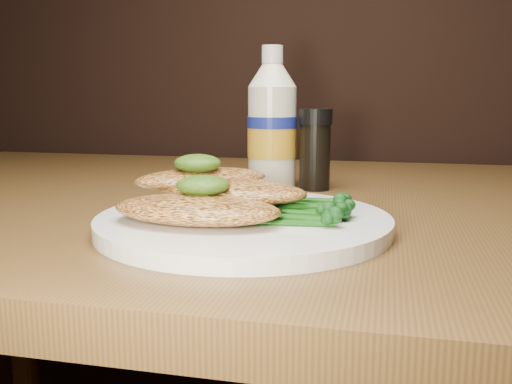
# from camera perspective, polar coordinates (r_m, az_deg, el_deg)

# --- Properties ---
(plate) EXTENTS (0.29, 0.29, 0.01)m
(plate) POSITION_cam_1_polar(r_m,az_deg,el_deg) (0.55, -1.24, -3.10)
(plate) COLOR white
(plate) RESTS_ON dining_table
(chicken_front) EXTENTS (0.16, 0.09, 0.03)m
(chicken_front) POSITION_cam_1_polar(r_m,az_deg,el_deg) (0.52, -6.01, -1.75)
(chicken_front) COLOR #D68B44
(chicken_front) RESTS_ON plate
(chicken_mid) EXTENTS (0.16, 0.10, 0.02)m
(chicken_mid) POSITION_cam_1_polar(r_m,az_deg,el_deg) (0.57, -2.43, 0.11)
(chicken_mid) COLOR #D68B44
(chicken_mid) RESTS_ON plate
(chicken_back) EXTENTS (0.16, 0.14, 0.02)m
(chicken_back) POSITION_cam_1_polar(r_m,az_deg,el_deg) (0.60, -5.46, 1.34)
(chicken_back) COLOR #D68B44
(chicken_back) RESTS_ON plate
(pesto_front) EXTENTS (0.05, 0.05, 0.02)m
(pesto_front) POSITION_cam_1_polar(r_m,az_deg,el_deg) (0.53, -5.39, 0.67)
(pesto_front) COLOR black
(pesto_front) RESTS_ON chicken_front
(pesto_back) EXTENTS (0.06, 0.06, 0.02)m
(pesto_back) POSITION_cam_1_polar(r_m,az_deg,el_deg) (0.59, -5.90, 2.89)
(pesto_back) COLOR black
(pesto_back) RESTS_ON chicken_back
(broccolini_bundle) EXTENTS (0.16, 0.14, 0.02)m
(broccolini_bundle) POSITION_cam_1_polar(r_m,az_deg,el_deg) (0.55, 3.31, -1.39)
(broccolini_bundle) COLOR #164F11
(broccolini_bundle) RESTS_ON plate
(mayo_bottle) EXTENTS (0.08, 0.08, 0.20)m
(mayo_bottle) POSITION_cam_1_polar(r_m,az_deg,el_deg) (0.80, 1.63, 7.49)
(mayo_bottle) COLOR #EBE5C7
(mayo_bottle) RESTS_ON dining_table
(pepper_grinder) EXTENTS (0.06, 0.06, 0.11)m
(pepper_grinder) POSITION_cam_1_polar(r_m,az_deg,el_deg) (0.78, 5.96, 4.27)
(pepper_grinder) COLOR black
(pepper_grinder) RESTS_ON dining_table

